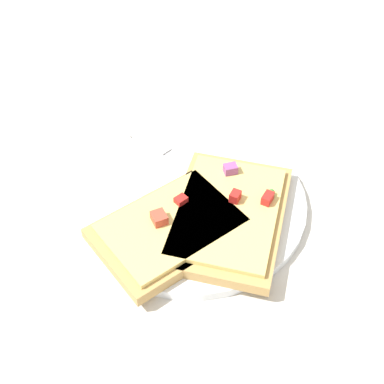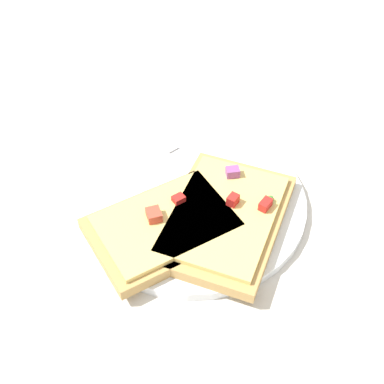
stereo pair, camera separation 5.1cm
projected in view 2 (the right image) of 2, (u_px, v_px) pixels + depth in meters
The scene contains 7 objects.
ground_plane at pixel (192, 204), 0.66m from camera, with size 4.00×4.00×0.00m, color beige.
plate at pixel (192, 201), 0.65m from camera, with size 0.28×0.28×0.01m.
fork at pixel (156, 198), 0.64m from camera, with size 0.07×0.20×0.01m.
knife at pixel (178, 155), 0.70m from camera, with size 0.08×0.20×0.01m.
pizza_slice_main at pixel (224, 218), 0.61m from camera, with size 0.22×0.22×0.03m.
pizza_slice_corner at pixel (166, 226), 0.60m from camera, with size 0.18×0.14×0.03m.
crumb_scatter at pixel (162, 220), 0.62m from camera, with size 0.13×0.03×0.01m.
Camera 2 is at (-0.16, -0.41, 0.48)m, focal length 50.00 mm.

